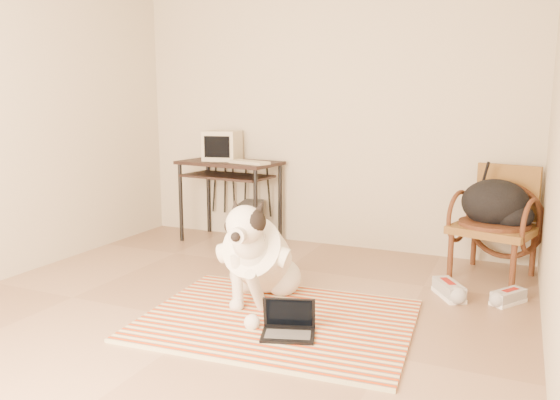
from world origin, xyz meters
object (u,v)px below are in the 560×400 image
Objects in this scene: dog at (258,258)px; computer_desk at (229,173)px; backpack at (498,205)px; laptop at (288,326)px; pc_tower at (249,224)px; crt_monitor at (222,146)px; rattan_chair at (497,222)px.

computer_desk reaches higher than dog.
computer_desk is at bearing 177.60° from backpack.
laptop is 2.26m from pc_tower.
crt_monitor is 0.43× the size of rattan_chair.
computer_desk is at bearing 178.02° from rattan_chair.
computer_desk is (-1.04, 1.45, 0.39)m from dog.
computer_desk is 2.71× the size of crt_monitor.
laptop is at bearing -121.02° from backpack.
dog is 2.91× the size of laptop.
pc_tower is (0.24, -0.03, -0.50)m from computer_desk.
laptop is at bearing -47.16° from dog.
rattan_chair is 0.14m from backpack.
pc_tower is 0.54× the size of rattan_chair.
pc_tower is (0.35, -0.09, -0.77)m from crt_monitor.
backpack is (2.56, -0.11, -0.12)m from computer_desk.
dog is 2.25× the size of pc_tower.
dog is 2.83× the size of crt_monitor.
laptop is 0.36× the size of computer_desk.
laptop is 0.97× the size of crt_monitor.
computer_desk is (-1.48, 1.92, 0.64)m from laptop.
backpack is (0.00, -0.02, 0.14)m from rattan_chair.
backpack is (2.67, -0.17, -0.39)m from crt_monitor.
laptop is at bearing -120.71° from rattan_chair.
backpack is (1.52, 1.34, 0.27)m from dog.
computer_desk is at bearing 173.51° from pc_tower.
dog reaches higher than laptop.
dog is at bearing 132.84° from laptop.
backpack is at bearing 58.98° from laptop.
crt_monitor is 2.73m from rattan_chair.
pc_tower reaches higher than laptop.
rattan_chair is at bearing -3.21° from crt_monitor.
crt_monitor is (-0.11, 0.06, 0.27)m from computer_desk.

